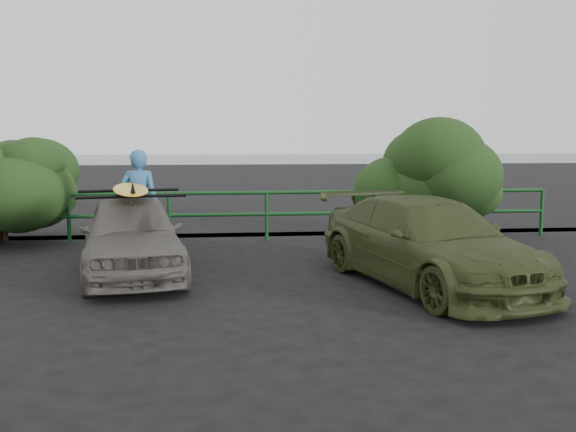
% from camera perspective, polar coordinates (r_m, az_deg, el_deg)
% --- Properties ---
extents(ground, '(80.00, 80.00, 0.00)m').
position_cam_1_polar(ground, '(8.48, -6.30, -7.75)').
color(ground, black).
extents(ocean, '(200.00, 200.00, 0.00)m').
position_cam_1_polar(ocean, '(68.23, -6.03, 5.34)').
color(ocean, slate).
rests_on(ocean, ground).
extents(guardrail, '(14.00, 0.08, 1.04)m').
position_cam_1_polar(guardrail, '(13.30, -6.21, -0.02)').
color(guardrail, '#123F19').
rests_on(guardrail, ground).
extents(shrub_right, '(3.20, 2.40, 2.34)m').
position_cam_1_polar(shrub_right, '(14.59, 13.83, 3.02)').
color(shrub_right, '#1F3B15').
rests_on(shrub_right, ground).
extents(sedan, '(2.11, 3.92, 1.27)m').
position_cam_1_polar(sedan, '(10.25, -13.73, -1.69)').
color(sedan, '#5D5953').
rests_on(sedan, ground).
extents(olive_vehicle, '(2.86, 4.68, 1.27)m').
position_cam_1_polar(olive_vehicle, '(9.52, 12.36, -2.32)').
color(olive_vehicle, '#35401C').
rests_on(olive_vehicle, ground).
extents(man, '(0.77, 0.57, 1.93)m').
position_cam_1_polar(man, '(12.07, -13.06, 1.23)').
color(man, teal).
rests_on(man, ground).
extents(roof_rack, '(1.75, 1.36, 0.05)m').
position_cam_1_polar(roof_rack, '(10.17, -13.84, 1.98)').
color(roof_rack, black).
rests_on(roof_rack, sedan).
extents(surfboard, '(0.94, 2.57, 0.07)m').
position_cam_1_polar(surfboard, '(10.16, -13.85, 2.33)').
color(surfboard, yellow).
rests_on(surfboard, roof_rack).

